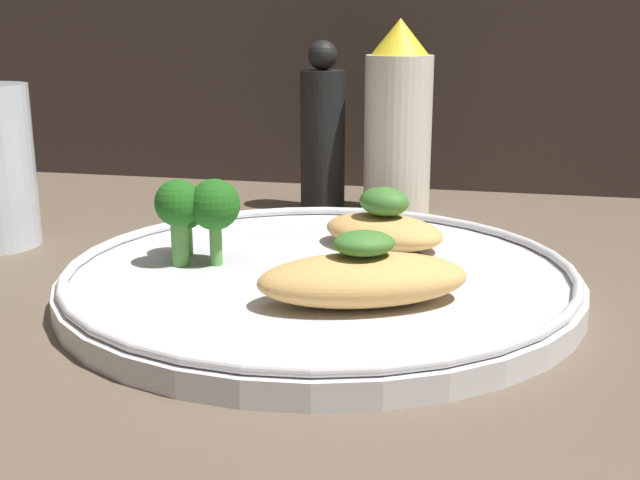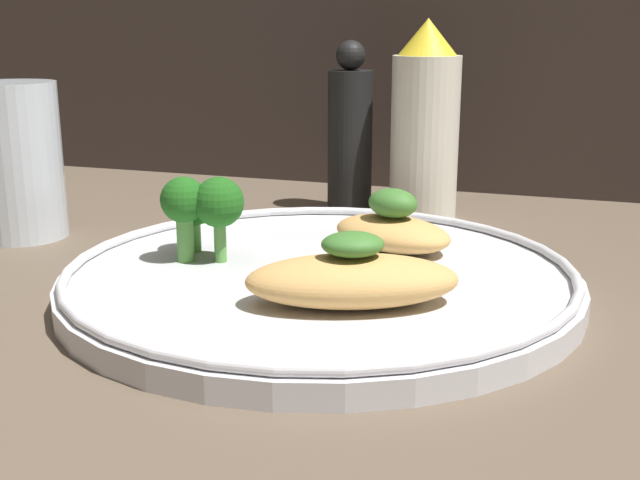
% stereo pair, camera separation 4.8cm
% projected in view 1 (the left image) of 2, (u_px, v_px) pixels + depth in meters
% --- Properties ---
extents(ground_plane, '(1.80, 1.80, 0.01)m').
position_uv_depth(ground_plane, '(320.00, 301.00, 0.49)').
color(ground_plane, brown).
extents(plate, '(0.31, 0.31, 0.02)m').
position_uv_depth(plate, '(320.00, 278.00, 0.49)').
color(plate, silver).
rests_on(plate, ground_plane).
extents(grilled_meat_front, '(0.13, 0.09, 0.04)m').
position_uv_depth(grilled_meat_front, '(363.00, 277.00, 0.43)').
color(grilled_meat_front, tan).
rests_on(grilled_meat_front, plate).
extents(grilled_meat_middle, '(0.10, 0.08, 0.04)m').
position_uv_depth(grilled_meat_middle, '(384.00, 227.00, 0.54)').
color(grilled_meat_middle, tan).
rests_on(grilled_meat_middle, plate).
extents(broccoli_bunch, '(0.06, 0.05, 0.05)m').
position_uv_depth(broccoli_bunch, '(194.00, 208.00, 0.50)').
color(broccoli_bunch, '#569942').
rests_on(broccoli_bunch, plate).
extents(sauce_bottle, '(0.06, 0.06, 0.16)m').
position_uv_depth(sauce_bottle, '(398.00, 123.00, 0.68)').
color(sauce_bottle, silver).
rests_on(sauce_bottle, ground_plane).
extents(pepper_grinder, '(0.04, 0.04, 0.15)m').
position_uv_depth(pepper_grinder, '(323.00, 135.00, 0.69)').
color(pepper_grinder, black).
rests_on(pepper_grinder, ground_plane).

